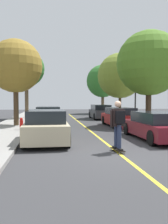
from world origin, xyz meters
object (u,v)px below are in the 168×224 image
Objects in this scene: parked_car_left_nearest at (46,127)px; street_tree_right_nearest at (149,63)px; street_tree_right_far at (103,81)px; skateboarder at (118,122)px; parked_car_right_near at (121,117)px; street_tree_left_near at (26,69)px; street_tree_right_near at (120,76)px; parked_car_right_far at (101,112)px; parked_car_left_near at (48,116)px; skateboard at (118,150)px; parked_car_right_nearest at (155,126)px; street_tree_left_nearest at (16,66)px; streetlamp at (136,81)px; fire_hydrant at (21,124)px.

street_tree_right_nearest reaches higher than parked_car_left_nearest.
street_tree_right_far is 3.79× the size of skateboarder.
parked_car_right_near is at bearing 72.88° from skateboarder.
street_tree_right_near is (9.35, -0.06, -0.53)m from street_tree_left_near.
parked_car_right_far is (5.08, 12.72, -0.00)m from parked_car_left_nearest.
parked_car_left_nearest is at bearing -90.00° from parked_car_left_near.
skateboard is at bearing -73.36° from street_tree_left_near.
skateboarder is (-4.66, -8.39, -3.41)m from street_tree_right_nearest.
parked_car_left_near is 1.02× the size of parked_car_right_far.
parked_car_right_nearest is 0.79× the size of street_tree_left_nearest.
parked_car_left_nearest is 13.70m from parked_car_right_far.
parked_car_right_near is 0.77× the size of streetlamp.
streetlamp is (8.33, 4.05, 2.91)m from fire_hydrant.
street_tree_right_nearest reaches higher than skateboard.
street_tree_right_near is at bearing 42.66° from parked_car_left_near.
skateboard is (-2.53, -15.02, -0.61)m from parked_car_right_far.
parked_car_right_near is (5.07, -0.84, -0.04)m from parked_car_left_near.
parked_car_left_near reaches higher than fire_hydrant.
skateboard is (-2.53, -2.45, -0.55)m from parked_car_right_nearest.
street_tree_left_near is 16.84m from skateboarder.
street_tree_right_nearest is at bearing 40.03° from parked_car_left_nearest.
parked_car_left_near is at bearing 105.82° from skateboarder.
skateboard is (4.69, -8.51, -4.04)m from street_tree_left_nearest.
parked_car_left_near is 9.36m from skateboard.
parked_car_right_near is 8.55m from skateboard.
parked_car_right_near is (-0.00, 5.69, 0.01)m from parked_car_right_nearest.
street_tree_left_near is (-7.21, 7.55, 4.22)m from parked_car_right_near.
street_tree_left_near is at bearing 106.62° from skateboarder.
street_tree_left_near reaches higher than skateboarder.
street_tree_right_nearest is (2.14, -6.66, 3.80)m from parked_car_right_far.
skateboarder is at bearing -74.18° from parked_car_left_near.
street_tree_right_nearest is at bearing 60.83° from skateboard.
skateboarder is (2.56, -2.33, 0.39)m from parked_car_left_nearest.
parked_car_right_nearest reaches higher than skateboard.
parked_car_right_far is 15.27m from skateboarder.
street_tree_right_near is at bearing 74.04° from parked_car_right_near.
street_tree_left_nearest reaches higher than parked_car_right_near.
parked_car_left_nearest reaches higher than parked_car_right_far.
street_tree_right_nearest is 10.54m from skateboard.
street_tree_right_near is at bearing -0.37° from street_tree_left_near.
parked_car_left_near is at bearing -171.33° from streetlamp.
parked_car_right_near is 6.93m from fire_hydrant.
parked_car_right_far is 0.76× the size of street_tree_left_nearest.
skateboarder is (-2.52, -8.18, 0.43)m from parked_car_right_near.
parked_car_right_far is at bearing 90.00° from parked_car_right_nearest.
streetlamp is (6.83, 7.73, 2.70)m from parked_car_left_nearest.
parked_car_left_near is 0.98× the size of parked_car_right_nearest.
street_tree_right_nearest is at bearing 70.08° from parked_car_right_nearest.
skateboarder is (0.01, -0.03, 0.99)m from skateboard.
parked_car_right_near is 2.54× the size of skateboarder.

